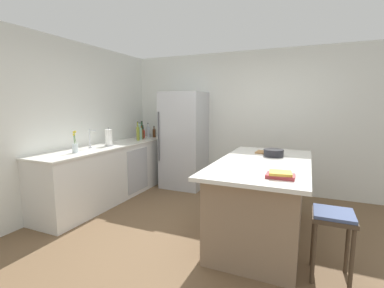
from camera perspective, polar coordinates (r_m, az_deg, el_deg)
name	(u,v)px	position (r m, az deg, el deg)	size (l,w,h in m)	color
ground_plane	(210,241)	(3.43, 3.94, -19.78)	(7.20, 7.20, 0.00)	brown
wall_rear	(251,122)	(5.22, 12.45, 4.64)	(6.00, 0.10, 2.60)	silver
wall_left	(56,126)	(4.49, -26.83, 3.39)	(0.10, 6.00, 2.60)	silver
counter_run_left	(111,172)	(4.86, -16.84, -5.68)	(0.66, 2.79, 0.94)	silver
kitchen_island	(262,198)	(3.49, 14.66, -11.01)	(1.07, 2.07, 0.94)	#8E755B
refrigerator	(184,140)	(5.26, -1.73, 0.81)	(0.79, 0.71, 1.86)	#B7BABF
bar_stool	(333,224)	(2.87, 27.73, -14.86)	(0.36, 0.36, 0.65)	#473828
sink_faucet	(90,138)	(4.51, -20.77, 1.14)	(0.15, 0.05, 0.30)	silver
flower_vase	(75,146)	(4.16, -23.58, -0.39)	(0.08, 0.08, 0.32)	silver
paper_towel_roll	(109,138)	(4.67, -17.28, 1.24)	(0.14, 0.14, 0.31)	gray
syrup_bottle	(154,133)	(5.75, -8.05, 2.36)	(0.06, 0.06, 0.23)	#5B3319
soda_bottle	(148,132)	(5.70, -9.30, 2.56)	(0.07, 0.07, 0.30)	silver
hot_sauce_bottle	(144,134)	(5.66, -10.26, 2.15)	(0.05, 0.05, 0.21)	red
wine_bottle	(142,131)	(5.54, -10.58, 2.69)	(0.07, 0.07, 0.35)	#19381E
whiskey_bottle	(141,134)	(5.44, -10.68, 2.15)	(0.07, 0.07, 0.28)	brown
gin_bottle	(140,133)	(5.35, -10.98, 2.30)	(0.08, 0.08, 0.33)	#8CB79E
olive_oil_bottle	(138,133)	(5.25, -11.41, 2.29)	(0.06, 0.06, 0.36)	olive
cookbook_stack	(280,175)	(2.66, 18.25, -6.25)	(0.26, 0.21, 0.06)	#A83338
mixing_bowl	(274,153)	(3.71, 16.93, -1.82)	(0.26, 0.26, 0.09)	black
cutting_board	(267,152)	(3.95, 15.64, -1.73)	(0.30, 0.24, 0.02)	#9E7042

